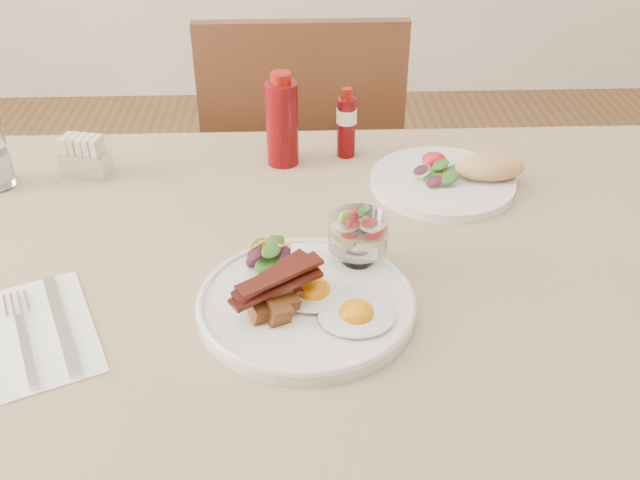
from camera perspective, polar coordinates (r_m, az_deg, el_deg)
table at (r=1.05m, az=-0.81°, el=-5.90°), size 1.33×0.88×0.75m
chair_far at (r=1.68m, az=-1.40°, el=4.89°), size 0.42×0.42×0.93m
main_plate at (r=0.91m, az=-1.11°, el=-5.14°), size 0.28×0.28×0.02m
fried_eggs at (r=0.89m, az=1.17°, el=-5.05°), size 0.16×0.14×0.03m
bacon_potato_pile at (r=0.88m, az=-3.57°, el=-4.24°), size 0.12×0.10×0.05m
side_salad at (r=0.96m, az=-4.05°, el=-1.24°), size 0.07×0.07×0.04m
fruit_cup at (r=0.95m, az=3.06°, el=0.55°), size 0.08×0.08×0.08m
second_plate at (r=1.20m, az=10.65°, el=4.96°), size 0.26×0.24×0.06m
ketchup_bottle at (r=1.23m, az=-3.06°, el=9.41°), size 0.06×0.06×0.16m
hot_sauce_bottle at (r=1.26m, az=2.13°, el=9.28°), size 0.04×0.04×0.13m
sugar_caddy at (r=1.27m, az=-18.29°, el=6.21°), size 0.09×0.06×0.07m
napkin_cutlery at (r=0.95m, az=-21.26°, el=-6.73°), size 0.20×0.25×0.01m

